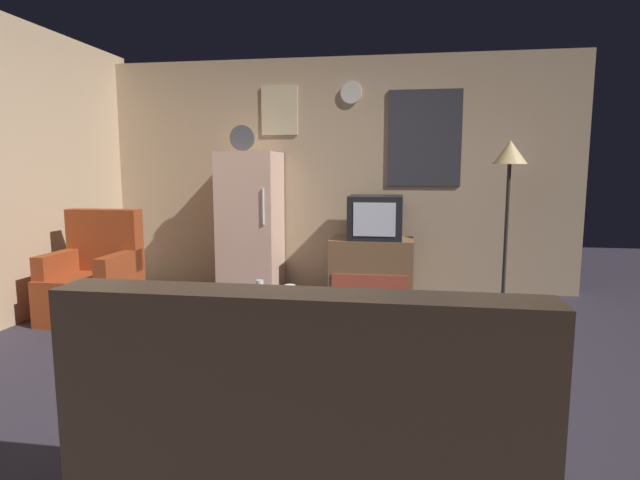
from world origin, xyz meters
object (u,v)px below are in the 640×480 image
armchair (94,281)px  coffee_table (269,331)px  mug_ceramic_white (290,291)px  couch (310,429)px  crt_tv (376,217)px  tv_stand (371,268)px  standing_lamp (509,165)px  wine_glass (260,291)px  mug_ceramic_tan (283,293)px  fridge (251,223)px

armchair → coffee_table: bearing=-23.3°
mug_ceramic_white → couch: 1.61m
armchair → couch: bearing=-43.6°
armchair → crt_tv: bearing=25.1°
mug_ceramic_white → crt_tv: bearing=74.9°
tv_stand → crt_tv: 0.53m
standing_lamp → wine_glass: (-1.92, -1.83, -0.84)m
crt_tv → couch: 3.42m
wine_glass → mug_ceramic_tan: bearing=32.0°
couch → armchair: bearing=136.4°
standing_lamp → wine_glass: standing_lamp is taller
tv_stand → armchair: bearing=-154.6°
standing_lamp → mug_ceramic_white: 2.58m
tv_stand → wine_glass: size_ratio=5.60×
wine_glass → crt_tv: bearing=71.3°
standing_lamp → wine_glass: bearing=-136.4°
mug_ceramic_white → mug_ceramic_tan: same height
standing_lamp → armchair: bearing=-165.0°
fridge → coffee_table: bearing=-70.2°
couch → mug_ceramic_tan: bearing=107.0°
tv_stand → crt_tv: bearing=-1.6°
coffee_table → mug_ceramic_white: size_ratio=8.00×
tv_stand → armchair: size_ratio=0.87×
standing_lamp → tv_stand: bearing=173.4°
crt_tv → standing_lamp: size_ratio=0.34×
standing_lamp → mug_ceramic_white: (-1.75, -1.69, -0.87)m
mug_ceramic_tan → armchair: size_ratio=0.09×
wine_glass → fridge: bearing=108.1°
tv_stand → mug_ceramic_white: 1.90m
coffee_table → tv_stand: bearing=72.9°
mug_ceramic_tan → crt_tv: bearing=74.3°
crt_tv → mug_ceramic_white: bearing=-105.1°
tv_stand → coffee_table: bearing=-107.1°
fridge → coffee_table: size_ratio=2.46×
tv_stand → standing_lamp: (1.29, -0.15, 1.05)m
standing_lamp → coffee_table: size_ratio=2.21×
mug_ceramic_white → fridge: bearing=114.1°
fridge → standing_lamp: bearing=-4.1°
tv_stand → mug_ceramic_tan: size_ratio=9.33×
crt_tv → standing_lamp: (1.25, -0.15, 0.52)m
fridge → mug_ceramic_white: bearing=-65.9°
crt_tv → couch: size_ratio=0.32×
mug_ceramic_white → mug_ceramic_tan: (-0.04, -0.06, 0.00)m
mug_ceramic_white → armchair: (-1.94, 0.70, -0.15)m
coffee_table → wine_glass: (-0.04, -0.06, 0.29)m
mug_ceramic_tan → couch: (0.46, -1.49, -0.17)m
coffee_table → mug_ceramic_white: bearing=32.0°
couch → crt_tv: bearing=88.7°
tv_stand → couch: 3.38m
standing_lamp → mug_ceramic_tan: (-1.79, -1.75, -0.87)m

